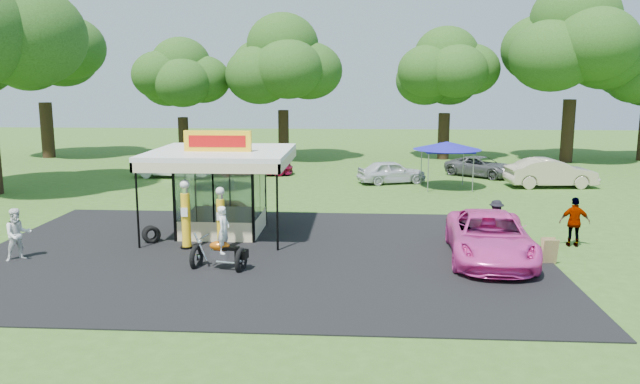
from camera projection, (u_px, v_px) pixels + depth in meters
The scene contains 25 objects.
ground at pixel (251, 271), 20.12m from camera, with size 120.00×120.00×0.00m, color #315A1C.
asphalt_apron at pixel (261, 254), 22.08m from camera, with size 20.00×14.00×0.04m, color black.
gas_station_kiosk at pixel (222, 190), 24.83m from camera, with size 5.40×5.40×4.18m.
gas_pump_left at pixel (186, 216), 22.59m from camera, with size 0.48×0.48×2.57m.
gas_pump_right at pixel (221, 220), 22.53m from camera, with size 0.43×0.43×2.32m.
motorcycle at pixel (222, 244), 20.15m from camera, with size 1.92×1.16×2.20m.
spare_tires at pixel (151, 234), 23.57m from camera, with size 0.84×0.78×0.69m.
a_frame_sign at pixel (549, 251), 20.88m from camera, with size 0.50×0.46×0.87m.
kiosk_car at pixel (234, 210), 27.23m from camera, with size 1.13×2.82×0.96m, color yellow.
pink_sedan at pixel (490, 237), 21.27m from camera, with size 2.69×5.82×1.62m, color #ED40AD.
spectator_west at pixel (18, 234), 21.23m from camera, with size 0.88×0.69×1.82m, color white.
spectator_east_a at pixel (496, 220), 24.10m from camera, with size 1.00×0.58×1.55m, color black.
spectator_east_b at pixel (575, 222), 23.00m from camera, with size 1.09×0.45×1.85m, color gray.
bg_car_a at pixel (174, 164), 39.46m from camera, with size 1.76×5.03×1.66m, color silver.
bg_car_b at pixel (251, 163), 40.50m from camera, with size 2.22×5.45×1.58m, color maroon.
bg_car_c at pixel (392, 172), 37.22m from camera, with size 1.63×4.06×1.38m, color silver.
bg_car_d at pixel (481, 167), 39.85m from camera, with size 2.12×4.59×1.27m, color #505052.
bg_car_e at pixel (551, 173), 35.85m from camera, with size 1.76×5.05×1.66m, color #BCAC90.
tent_west at pixel (205, 145), 34.91m from camera, with size 3.94×3.94×2.76m.
tent_east at pixel (447, 146), 35.17m from camera, with size 3.83×3.83×2.68m.
oak_far_a at pixel (42, 58), 48.44m from camera, with size 10.30×10.30×12.21m.
oak_far_b at pixel (182, 84), 47.33m from camera, with size 7.63×7.63×9.10m.
oak_far_c at pixel (283, 70), 47.12m from camera, with size 9.19×9.19×10.84m.
oak_far_d at pixel (446, 77), 47.73m from camera, with size 8.33×8.33×9.92m.
oak_far_e at pixel (573, 49), 45.58m from camera, with size 10.93×10.93×13.02m.
Camera 1 is at (3.46, -19.16, 6.09)m, focal length 35.00 mm.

